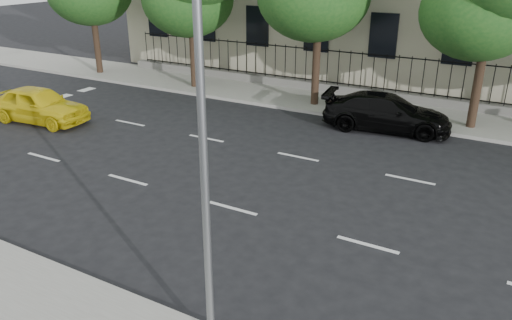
{
  "coord_description": "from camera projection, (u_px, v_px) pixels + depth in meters",
  "views": [
    {
      "loc": [
        6.8,
        -8.29,
        6.8
      ],
      "look_at": [
        0.5,
        3.0,
        1.43
      ],
      "focal_mm": 35.0,
      "sensor_mm": 36.0,
      "label": 1
    }
  ],
  "objects": [
    {
      "name": "ground",
      "position": [
        180.0,
        250.0,
        12.35
      ],
      "size": [
        120.0,
        120.0,
        0.0
      ],
      "primitive_type": "plane",
      "color": "black",
      "rests_on": "ground"
    },
    {
      "name": "far_sidewalk",
      "position": [
        360.0,
        107.0,
        23.61
      ],
      "size": [
        60.0,
        4.0,
        0.15
      ],
      "primitive_type": "cube",
      "color": "gray",
      "rests_on": "ground"
    },
    {
      "name": "lane_markings",
      "position": [
        269.0,
        180.0,
        16.18
      ],
      "size": [
        49.6,
        4.62,
        0.01
      ],
      "primitive_type": null,
      "color": "silver",
      "rests_on": "ground"
    },
    {
      "name": "iron_fence",
      "position": [
        372.0,
        87.0,
        24.77
      ],
      "size": [
        30.0,
        0.5,
        2.2
      ],
      "color": "slate",
      "rests_on": "far_sidewalk"
    },
    {
      "name": "street_light",
      "position": [
        220.0,
        67.0,
        7.83
      ],
      "size": [
        0.25,
        3.32,
        8.05
      ],
      "color": "slate",
      "rests_on": "near_sidewalk"
    },
    {
      "name": "yellow_taxi",
      "position": [
        39.0,
        105.0,
        21.46
      ],
      "size": [
        4.69,
        2.25,
        1.55
      ],
      "primitive_type": "imported",
      "rotation": [
        0.0,
        0.0,
        1.67
      ],
      "color": "yellow",
      "rests_on": "ground"
    },
    {
      "name": "black_sedan",
      "position": [
        387.0,
        112.0,
        20.48
      ],
      "size": [
        5.4,
        2.76,
        1.5
      ],
      "primitive_type": "imported",
      "rotation": [
        0.0,
        0.0,
        1.7
      ],
      "color": "black",
      "rests_on": "ground"
    }
  ]
}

